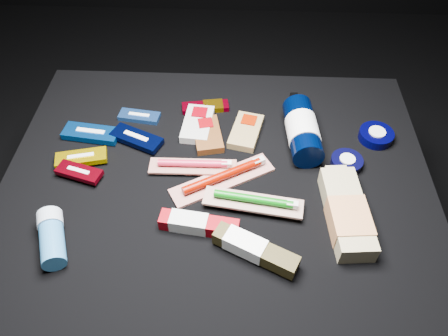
{
  "coord_description": "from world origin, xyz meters",
  "views": [
    {
      "loc": [
        0.04,
        -0.65,
        1.16
      ],
      "look_at": [
        0.01,
        0.01,
        0.42
      ],
      "focal_mm": 35.0,
      "sensor_mm": 36.0,
      "label": 1
    }
  ],
  "objects_px": {
    "bodywash_bottle": "(347,214)",
    "deodorant_stick": "(52,237)",
    "lotion_bottle": "(302,130)",
    "toothpaste_carton_red": "(195,224)"
  },
  "relations": [
    {
      "from": "deodorant_stick",
      "to": "toothpaste_carton_red",
      "type": "xyz_separation_m",
      "value": [
        0.28,
        0.05,
        -0.01
      ]
    },
    {
      "from": "toothpaste_carton_red",
      "to": "deodorant_stick",
      "type": "bearing_deg",
      "value": -162.13
    },
    {
      "from": "toothpaste_carton_red",
      "to": "bodywash_bottle",
      "type": "bearing_deg",
      "value": 13.71
    },
    {
      "from": "deodorant_stick",
      "to": "toothpaste_carton_red",
      "type": "relative_size",
      "value": 0.79
    },
    {
      "from": "deodorant_stick",
      "to": "lotion_bottle",
      "type": "bearing_deg",
      "value": 10.21
    },
    {
      "from": "bodywash_bottle",
      "to": "deodorant_stick",
      "type": "distance_m",
      "value": 0.6
    },
    {
      "from": "lotion_bottle",
      "to": "toothpaste_carton_red",
      "type": "height_order",
      "value": "lotion_bottle"
    },
    {
      "from": "lotion_bottle",
      "to": "deodorant_stick",
      "type": "distance_m",
      "value": 0.61
    },
    {
      "from": "lotion_bottle",
      "to": "deodorant_stick",
      "type": "relative_size",
      "value": 1.8
    },
    {
      "from": "bodywash_bottle",
      "to": "toothpaste_carton_red",
      "type": "relative_size",
      "value": 1.38
    }
  ]
}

